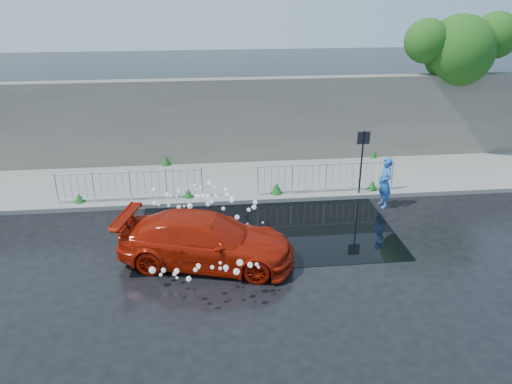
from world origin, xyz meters
TOP-DOWN VIEW (x-y plane):
  - ground at (0.00, 0.00)m, footprint 90.00×90.00m
  - pavement at (0.00, 5.00)m, footprint 30.00×4.00m
  - curb at (0.00, 3.00)m, footprint 30.00×0.25m
  - retaining_wall at (0.00, 7.20)m, footprint 30.00×0.60m
  - puddle at (0.50, 1.00)m, footprint 8.00×5.00m
  - sign_post at (4.20, 3.10)m, footprint 0.45×0.06m
  - tree at (9.54, 7.41)m, footprint 4.89×2.98m
  - railing_left at (-4.00, 3.35)m, footprint 5.05×0.05m
  - railing_right at (3.00, 3.35)m, footprint 5.05×0.05m
  - weeds at (-0.17, 4.56)m, footprint 12.17×3.93m
  - water_spray at (-1.50, 0.20)m, footprint 3.53×5.79m
  - red_car at (-1.41, -0.93)m, footprint 5.22×3.14m
  - person at (4.80, 2.21)m, footprint 0.49×0.70m

SIDE VIEW (x-z plane):
  - ground at x=0.00m, z-range 0.00..0.00m
  - puddle at x=0.50m, z-range 0.00..0.01m
  - pavement at x=0.00m, z-range 0.00..0.15m
  - curb at x=0.00m, z-range 0.00..0.16m
  - weeds at x=-0.17m, z-range 0.12..0.54m
  - red_car at x=-1.41m, z-range 0.00..1.42m
  - railing_left at x=-4.00m, z-range 0.19..1.29m
  - railing_right at x=3.00m, z-range 0.19..1.29m
  - water_spray at x=-1.50m, z-range 0.23..1.31m
  - person at x=4.80m, z-range 0.00..1.79m
  - sign_post at x=4.20m, z-range 0.47..2.97m
  - retaining_wall at x=0.00m, z-range 0.15..3.65m
  - tree at x=9.54m, z-range 1.65..7.82m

